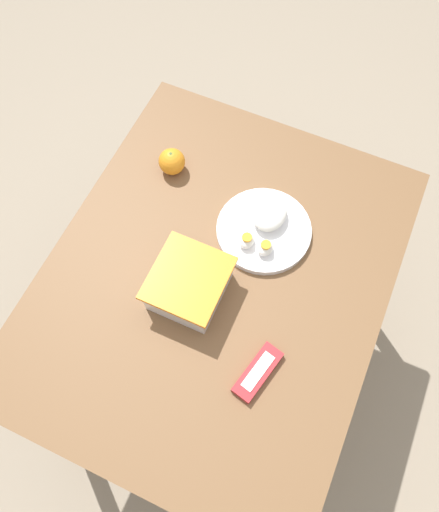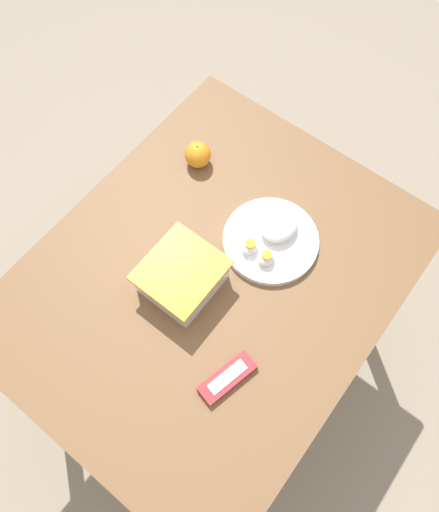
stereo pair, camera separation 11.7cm
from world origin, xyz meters
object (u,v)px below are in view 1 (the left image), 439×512
Objects in this scene: food_container at (189,285)px; orange_fruit at (172,162)px; rice_plate at (265,227)px; candy_bar at (258,372)px.

food_container is 0.35m from orange_fruit.
rice_plate is 0.35m from candy_bar.
candy_bar is (-0.40, -0.40, -0.02)m from orange_fruit.
candy_bar is at bearing -160.41° from rice_plate.
orange_fruit reaches higher than candy_bar.
orange_fruit is 0.29× the size of rice_plate.
food_container is 0.24m from candy_bar.
candy_bar is at bearing -134.84° from orange_fruit.
food_container reaches higher than orange_fruit.
orange_fruit is at bearing 76.07° from rice_plate.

